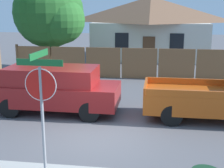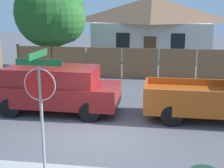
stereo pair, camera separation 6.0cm
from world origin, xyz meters
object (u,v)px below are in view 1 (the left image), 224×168
Objects in this scene: house at (150,27)px; stop_sign at (41,94)px; orange_pickup at (224,98)px; oak_tree at (51,14)px; red_suv at (55,88)px.

house reaches higher than stop_sign.
oak_tree is at bearing 139.52° from orange_pickup.
orange_pickup is at bearing -41.05° from oak_tree.
orange_pickup is at bearing -78.07° from house.
oak_tree reaches higher than orange_pickup.
oak_tree is at bearing 109.84° from stop_sign.
oak_tree is at bearing 109.28° from red_suv.
house is 8.90m from oak_tree.
oak_tree is 8.77m from red_suv.
oak_tree is 13.48m from stop_sign.
red_suv is (2.68, -7.92, -2.64)m from oak_tree.
stop_sign is at bearing -74.21° from red_suv.
red_suv is at bearing -71.28° from oak_tree.
oak_tree is 1.20× the size of red_suv.
red_suv is at bearing -103.27° from house.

